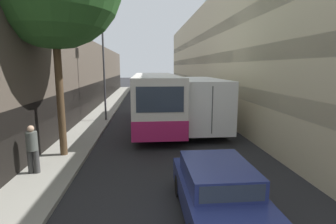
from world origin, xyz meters
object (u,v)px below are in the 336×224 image
object	(u,v)px
bus	(155,99)
street_lamp	(103,52)
car_hatchback	(218,191)
pedestrian	(32,148)
box_truck	(195,101)

from	to	relation	value
bus	street_lamp	xyz separation A→B (m)	(-3.24, 1.39, 2.86)
car_hatchback	pedestrian	bearing A→B (deg)	151.93
pedestrian	street_lamp	bearing A→B (deg)	82.85
bus	street_lamp	size ratio (longest dim) A/B	1.64
box_truck	car_hatchback	bearing A→B (deg)	-97.69
car_hatchback	street_lamp	bearing A→B (deg)	110.28
bus	street_lamp	bearing A→B (deg)	156.77
box_truck	pedestrian	bearing A→B (deg)	-134.51
street_lamp	car_hatchback	bearing A→B (deg)	-69.72
bus	box_truck	distance (m)	2.46
pedestrian	street_lamp	size ratio (longest dim) A/B	0.26
car_hatchback	box_truck	world-z (taller)	box_truck
pedestrian	car_hatchback	bearing A→B (deg)	-28.07
car_hatchback	bus	world-z (taller)	bus
box_truck	street_lamp	xyz separation A→B (m)	(-5.63, 1.94, 2.94)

